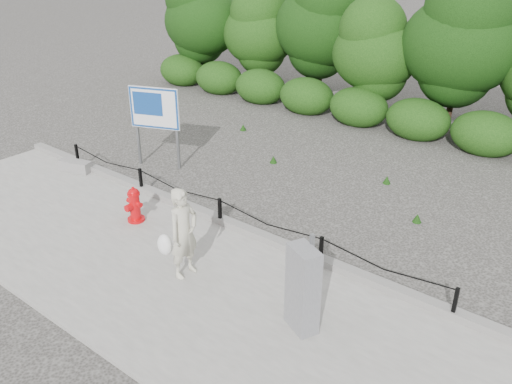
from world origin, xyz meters
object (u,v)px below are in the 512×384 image
object	(u,v)px
fire_hydrant	(134,205)
utility_cabinet	(303,289)
concrete_block	(75,166)
pedestrian	(183,234)
advertising_sign	(155,112)

from	to	relation	value
fire_hydrant	utility_cabinet	world-z (taller)	utility_cabinet
fire_hydrant	utility_cabinet	bearing A→B (deg)	-6.90
concrete_block	utility_cabinet	bearing A→B (deg)	-10.10
fire_hydrant	pedestrian	bearing A→B (deg)	-17.46
concrete_block	utility_cabinet	world-z (taller)	utility_cabinet
fire_hydrant	utility_cabinet	xyz separation A→B (m)	(4.71, -0.65, 0.35)
fire_hydrant	advertising_sign	size ratio (longest dim) A/B	0.37
advertising_sign	fire_hydrant	bearing A→B (deg)	-73.37
pedestrian	concrete_block	distance (m)	5.74
pedestrian	utility_cabinet	size ratio (longest dim) A/B	1.06
utility_cabinet	advertising_sign	size ratio (longest dim) A/B	0.74
fire_hydrant	advertising_sign	world-z (taller)	advertising_sign
pedestrian	concrete_block	xyz separation A→B (m)	(-5.50, 1.51, -0.69)
fire_hydrant	pedestrian	distance (m)	2.39
concrete_block	advertising_sign	world-z (taller)	advertising_sign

